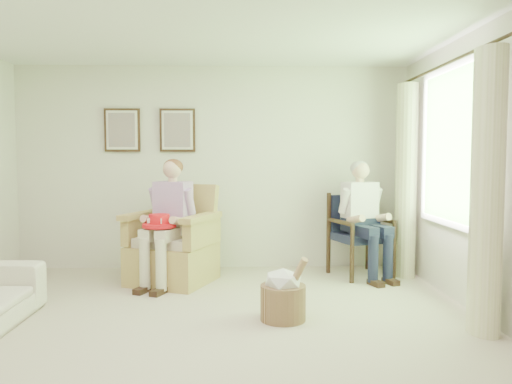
{
  "coord_description": "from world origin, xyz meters",
  "views": [
    {
      "loc": [
        0.35,
        -3.71,
        1.44
      ],
      "look_at": [
        0.53,
        1.81,
        1.05
      ],
      "focal_mm": 35.0,
      "sensor_mm": 36.0,
      "label": 1
    }
  ],
  "objects_px": {
    "wicker_armchair": "(173,251)",
    "red_hat": "(159,222)",
    "person_dark": "(362,211)",
    "hatbox": "(283,294)",
    "person_wicker": "(171,213)",
    "wood_armchair": "(359,231)"
  },
  "relations": [
    {
      "from": "wicker_armchair",
      "to": "red_hat",
      "type": "xyz_separation_m",
      "value": [
        -0.1,
        -0.33,
        0.38
      ]
    },
    {
      "from": "wicker_armchair",
      "to": "red_hat",
      "type": "height_order",
      "value": "wicker_armchair"
    },
    {
      "from": "person_dark",
      "to": "hatbox",
      "type": "height_order",
      "value": "person_dark"
    },
    {
      "from": "person_wicker",
      "to": "hatbox",
      "type": "distance_m",
      "value": 1.81
    },
    {
      "from": "person_wicker",
      "to": "hatbox",
      "type": "relative_size",
      "value": 2.35
    },
    {
      "from": "wicker_armchair",
      "to": "hatbox",
      "type": "distance_m",
      "value": 1.82
    },
    {
      "from": "red_hat",
      "to": "hatbox",
      "type": "xyz_separation_m",
      "value": [
        1.25,
        -1.07,
        -0.5
      ]
    },
    {
      "from": "wood_armchair",
      "to": "wicker_armchair",
      "type": "bearing_deg",
      "value": 168.07
    },
    {
      "from": "person_dark",
      "to": "hatbox",
      "type": "distance_m",
      "value": 1.97
    },
    {
      "from": "wood_armchair",
      "to": "person_dark",
      "type": "relative_size",
      "value": 0.71
    },
    {
      "from": "wood_armchair",
      "to": "person_wicker",
      "type": "xyz_separation_m",
      "value": [
        -2.23,
        -0.45,
        0.29
      ]
    },
    {
      "from": "hatbox",
      "to": "person_wicker",
      "type": "bearing_deg",
      "value": 132.66
    },
    {
      "from": "red_hat",
      "to": "hatbox",
      "type": "distance_m",
      "value": 1.72
    },
    {
      "from": "wood_armchair",
      "to": "hatbox",
      "type": "distance_m",
      "value": 2.04
    },
    {
      "from": "wicker_armchair",
      "to": "person_dark",
      "type": "relative_size",
      "value": 0.82
    },
    {
      "from": "wicker_armchair",
      "to": "hatbox",
      "type": "height_order",
      "value": "wicker_armchair"
    },
    {
      "from": "wicker_armchair",
      "to": "red_hat",
      "type": "relative_size",
      "value": 3.07
    },
    {
      "from": "person_wicker",
      "to": "red_hat",
      "type": "height_order",
      "value": "person_wicker"
    },
    {
      "from": "wood_armchair",
      "to": "red_hat",
      "type": "height_order",
      "value": "wood_armchair"
    },
    {
      "from": "wood_armchair",
      "to": "person_wicker",
      "type": "relative_size",
      "value": 0.7
    },
    {
      "from": "wicker_armchair",
      "to": "red_hat",
      "type": "distance_m",
      "value": 0.51
    },
    {
      "from": "wicker_armchair",
      "to": "person_wicker",
      "type": "height_order",
      "value": "person_wicker"
    }
  ]
}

